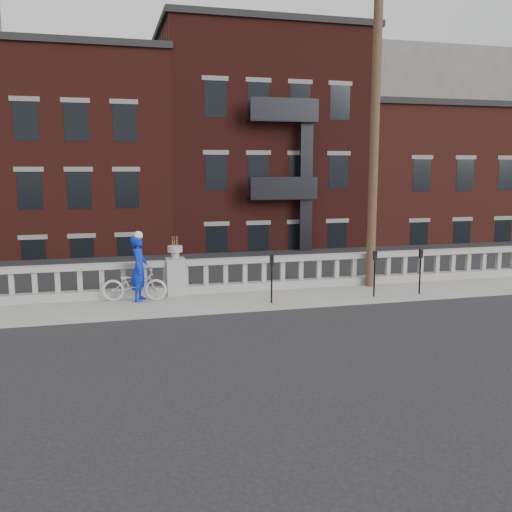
# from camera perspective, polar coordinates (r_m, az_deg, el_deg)

# --- Properties ---
(ground) EXTENTS (120.00, 120.00, 0.00)m
(ground) POSITION_cam_1_polar(r_m,az_deg,el_deg) (13.58, -5.96, -8.00)
(ground) COLOR black
(ground) RESTS_ON ground
(sidewalk) EXTENTS (32.00, 2.20, 0.15)m
(sidewalk) POSITION_cam_1_polar(r_m,az_deg,el_deg) (16.43, -7.60, -4.78)
(sidewalk) COLOR gray
(sidewalk) RESTS_ON ground
(balustrade) EXTENTS (28.00, 0.34, 1.03)m
(balustrade) POSITION_cam_1_polar(r_m,az_deg,el_deg) (17.23, -8.04, -2.22)
(balustrade) COLOR gray
(balustrade) RESTS_ON sidewalk
(planter_pedestal) EXTENTS (0.55, 0.55, 1.76)m
(planter_pedestal) POSITION_cam_1_polar(r_m,az_deg,el_deg) (17.20, -8.06, -1.60)
(planter_pedestal) COLOR gray
(planter_pedestal) RESTS_ON sidewalk
(lower_level) EXTENTS (80.00, 44.00, 20.80)m
(lower_level) POSITION_cam_1_polar(r_m,az_deg,el_deg) (36.01, -10.90, 6.63)
(lower_level) COLOR #605E59
(lower_level) RESTS_ON ground
(utility_pole) EXTENTS (1.60, 0.28, 10.00)m
(utility_pole) POSITION_cam_1_polar(r_m,az_deg,el_deg) (18.41, 11.80, 12.75)
(utility_pole) COLOR #422D1E
(utility_pole) RESTS_ON sidewalk
(parking_meter_b) EXTENTS (0.10, 0.09, 1.36)m
(parking_meter_b) POSITION_cam_1_polar(r_m,az_deg,el_deg) (15.92, 1.58, -1.76)
(parking_meter_b) COLOR black
(parking_meter_b) RESTS_ON sidewalk
(parking_meter_c) EXTENTS (0.10, 0.09, 1.36)m
(parking_meter_c) POSITION_cam_1_polar(r_m,az_deg,el_deg) (17.07, 11.78, -1.22)
(parking_meter_c) COLOR black
(parking_meter_c) RESTS_ON sidewalk
(parking_meter_d) EXTENTS (0.10, 0.09, 1.36)m
(parking_meter_d) POSITION_cam_1_polar(r_m,az_deg,el_deg) (17.78, 16.11, -0.98)
(parking_meter_d) COLOR black
(parking_meter_d) RESTS_ON sidewalk
(bicycle) EXTENTS (1.91, 0.96, 0.96)m
(bicycle) POSITION_cam_1_polar(r_m,az_deg,el_deg) (16.63, -12.06, -2.78)
(bicycle) COLOR beige
(bicycle) RESTS_ON sidewalk
(cyclist) EXTENTS (0.64, 0.80, 1.89)m
(cyclist) POSITION_cam_1_polar(r_m,az_deg,el_deg) (16.53, -11.61, -1.19)
(cyclist) COLOR #0B22B0
(cyclist) RESTS_ON sidewalk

